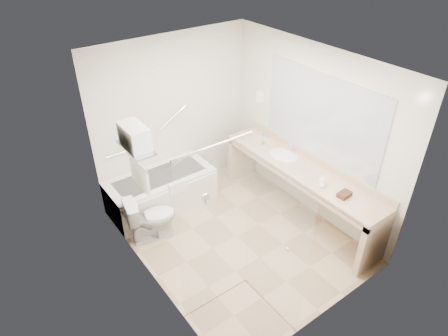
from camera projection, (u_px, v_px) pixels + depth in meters
floor at (236, 236)px, 5.67m from camera, size 3.20×3.20×0.00m
ceiling at (240, 64)px, 4.29m from camera, size 2.60×3.20×0.10m
wall_back at (173, 116)px, 6.06m from camera, size 2.60×0.10×2.50m
wall_front at (339, 233)px, 3.90m from camera, size 2.60×0.10×2.50m
wall_left at (144, 200)px, 4.34m from camera, size 0.10×3.20×2.50m
wall_right at (311, 133)px, 5.62m from camera, size 0.10×3.20×2.50m
bathtub at (161, 191)px, 6.11m from camera, size 1.60×0.73×0.59m
grab_bar_short at (119, 154)px, 5.73m from camera, size 0.40×0.03×0.03m
grab_bar_long at (172, 118)px, 6.01m from camera, size 0.53×0.03×0.33m
shower_enclosure at (245, 235)px, 4.15m from camera, size 0.96×0.91×2.11m
towel_shelf at (135, 143)px, 4.36m from camera, size 0.24×0.55×0.81m
vanity_counter at (300, 180)px, 5.72m from camera, size 0.55×2.70×0.95m
sink at (283, 157)px, 5.91m from camera, size 0.40×0.52×0.14m
faucet at (291, 147)px, 5.92m from camera, size 0.03×0.03×0.14m
mirror at (321, 117)px, 5.35m from camera, size 0.02×2.00×1.20m
hairdryer_unit at (260, 96)px, 6.20m from camera, size 0.08×0.10×0.18m
toilet at (151, 218)px, 5.49m from camera, size 0.75×0.51×0.67m
amenity_basket at (344, 194)px, 5.03m from camera, size 0.19×0.13×0.06m
soap_bottle_a at (321, 183)px, 5.23m from camera, size 0.12×0.16×0.07m
soap_bottle_b at (322, 185)px, 5.19m from camera, size 0.08×0.11×0.08m
water_bottle_left at (267, 141)px, 6.05m from camera, size 0.06×0.06×0.19m
water_bottle_mid at (264, 139)px, 6.12m from camera, size 0.05×0.05×0.17m
water_bottle_right at (263, 139)px, 6.12m from camera, size 0.06×0.06×0.19m
drinking_glass_near at (241, 134)px, 6.33m from camera, size 0.09×0.09×0.08m
drinking_glass_far at (241, 136)px, 6.26m from camera, size 0.10×0.10×0.10m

